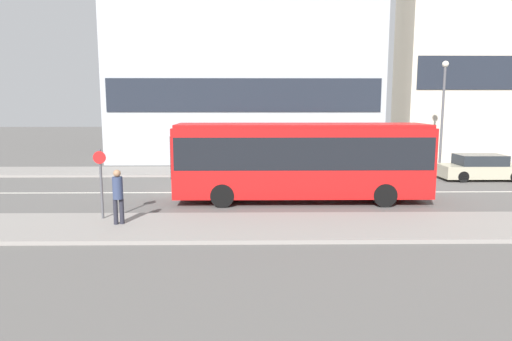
{
  "coord_description": "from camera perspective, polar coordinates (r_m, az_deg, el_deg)",
  "views": [
    {
      "loc": [
        2.01,
        -21.07,
        4.17
      ],
      "look_at": [
        2.28,
        -1.63,
        1.29
      ],
      "focal_mm": 32.0,
      "sensor_mm": 36.0,
      "label": 1
    }
  ],
  "objects": [
    {
      "name": "bus_stop_sign",
      "position": [
        16.81,
        -18.82,
        -0.92
      ],
      "size": [
        0.44,
        0.12,
        2.44
      ],
      "color": "#4C4C51",
      "rests_on": "sidewalk_near"
    },
    {
      "name": "pedestrian_near_stop",
      "position": [
        15.92,
        -16.88,
        -2.71
      ],
      "size": [
        0.34,
        0.34,
        1.85
      ],
      "rotation": [
        0.0,
        0.0,
        3.49
      ],
      "color": "#23232D",
      "rests_on": "sidewalk_near"
    },
    {
      "name": "street_lamp",
      "position": [
        28.47,
        22.34,
        7.62
      ],
      "size": [
        0.36,
        0.36,
        6.4
      ],
      "color": "#4C4C51",
      "rests_on": "sidewalk_far"
    },
    {
      "name": "apartment_block_left_tower",
      "position": [
        32.97,
        -1.48,
        16.0
      ],
      "size": [
        18.96,
        4.3,
        17.03
      ],
      "color": "#9EA3A8",
      "rests_on": "ground_plane"
    },
    {
      "name": "lane_centerline",
      "position": [
        21.57,
        -6.12,
        -2.75
      ],
      "size": [
        41.8,
        0.16,
        0.01
      ],
      "color": "silver",
      "rests_on": "ground_plane"
    },
    {
      "name": "city_bus",
      "position": [
        19.39,
        5.63,
        1.68
      ],
      "size": [
        10.64,
        2.56,
        3.31
      ],
      "rotation": [
        0.0,
        0.0,
        0.01
      ],
      "color": "red",
      "rests_on": "ground_plane"
    },
    {
      "name": "parked_car_0",
      "position": [
        27.77,
        26.32,
        0.28
      ],
      "size": [
        4.48,
        1.79,
        1.39
      ],
      "color": "#A39E84",
      "rests_on": "ground_plane"
    },
    {
      "name": "sidewalk_far",
      "position": [
        27.7,
        -4.94,
        -0.11
      ],
      "size": [
        44.0,
        3.5,
        0.13
      ],
      "color": "gray",
      "rests_on": "ground_plane"
    },
    {
      "name": "ground_plane",
      "position": [
        21.57,
        -6.12,
        -2.76
      ],
      "size": [
        120.0,
        120.0,
        0.0
      ],
      "primitive_type": "plane",
      "color": "#595654"
    },
    {
      "name": "sidewalk_near",
      "position": [
        15.51,
        -8.27,
        -7.0
      ],
      "size": [
        44.0,
        3.5,
        0.13
      ],
      "color": "gray",
      "rests_on": "ground_plane"
    }
  ]
}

